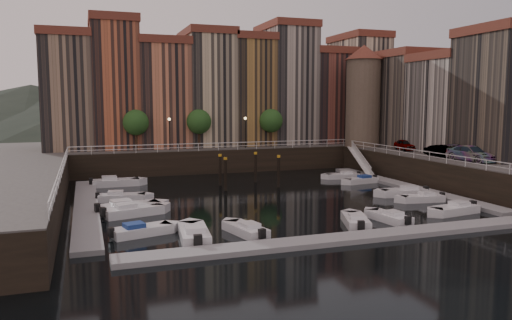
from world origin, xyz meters
name	(u,v)px	position (x,y,z in m)	size (l,w,h in m)	color
ground	(260,196)	(0.00, 0.00, 0.00)	(200.00, 200.00, 0.00)	black
quay_far	(201,154)	(0.00, 26.00, 1.50)	(80.00, 20.00, 3.00)	black
quay_right	(501,170)	(28.00, -2.00, 1.50)	(20.00, 36.00, 3.00)	black
dock_left	(86,207)	(-16.20, -1.00, 0.17)	(2.00, 28.00, 0.35)	gray
dock_right	(406,186)	(16.20, -1.00, 0.17)	(2.00, 28.00, 0.35)	gray
dock_near	(346,238)	(0.00, -17.00, 0.17)	(30.00, 2.00, 0.35)	gray
mountains	(145,106)	(1.72, 110.00, 7.92)	(145.00, 100.00, 18.00)	#2D382D
far_terrace	(227,89)	(3.31, 23.50, 10.95)	(48.70, 10.30, 17.50)	#8D7259
right_terrace	(457,98)	(26.50, 3.80, 9.56)	(9.30, 24.30, 14.00)	#695D4F
corner_tower	(363,94)	(20.00, 14.50, 10.19)	(5.20, 5.20, 13.80)	#6B5B4C
promenade_trees	(204,122)	(-1.33, 18.20, 6.58)	(21.20, 3.20, 5.20)	black
street_lamps	(208,127)	(-1.00, 17.20, 5.90)	(10.36, 0.36, 4.18)	black
railings	(245,153)	(0.00, 4.88, 3.79)	(36.08, 34.04, 0.52)	white
gangway	(360,159)	(17.10, 10.00, 1.92)	(2.78, 8.32, 3.73)	white
mooring_pilings	(245,171)	(0.28, 5.69, 1.65)	(6.31, 4.47, 3.78)	black
boat_left_0	(141,231)	(-12.69, -11.14, 0.34)	(4.48, 2.58, 1.00)	silver
boat_left_1	(132,211)	(-12.70, -4.82, 0.39)	(5.12, 3.00, 1.15)	silver
boat_left_2	(128,208)	(-12.92, -3.52, 0.41)	(5.42, 2.79, 1.21)	silver
boat_left_3	(121,197)	(-13.12, 1.79, 0.35)	(4.57, 2.24, 1.03)	silver
boat_left_4	(115,182)	(-13.20, 10.48, 0.41)	(5.25, 1.96, 1.20)	silver
boat_right_0	(455,209)	(12.53, -12.71, 0.35)	(4.68, 2.27, 1.05)	silver
boat_right_1	(423,198)	(13.22, -7.65, 0.33)	(4.31, 2.08, 0.97)	silver
boat_right_2	(405,192)	(13.32, -4.76, 0.37)	(4.91, 2.47, 1.10)	silver
boat_right_3	(361,180)	(13.39, 3.45, 0.32)	(4.28, 2.05, 0.96)	silver
boat_right_4	(343,176)	(13.13, 7.15, 0.32)	(4.27, 2.08, 0.96)	silver
boat_near_0	(194,234)	(-9.43, -13.43, 0.39)	(2.32, 5.12, 1.15)	silver
boat_near_1	(246,230)	(-5.72, -13.25, 0.33)	(2.46, 4.42, 0.99)	silver
boat_near_2	(356,221)	(2.79, -13.48, 0.34)	(2.93, 4.51, 1.02)	silver
boat_near_3	(389,217)	(5.89, -13.23, 0.32)	(2.08, 4.28, 0.96)	silver
car_a	(405,146)	(21.94, 7.38, 3.69)	(1.63, 4.06, 1.38)	gray
car_b	(442,152)	(21.15, -0.39, 3.65)	(1.37, 3.93, 1.30)	gray
car_c	(471,154)	(21.34, -4.62, 3.79)	(2.22, 5.46, 1.59)	gray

